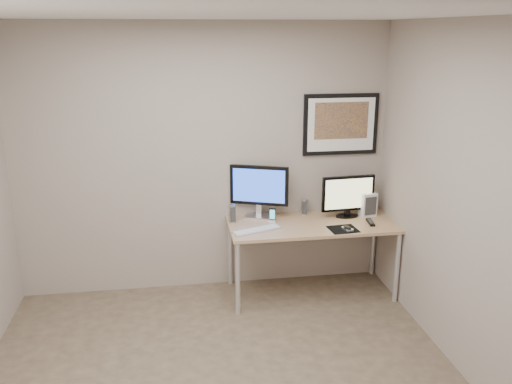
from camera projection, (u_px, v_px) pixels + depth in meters
The scene contains 13 objects.
room at pixel (213, 154), 3.93m from camera, with size 3.60×3.60×3.60m.
desk at pixel (312, 229), 5.22m from camera, with size 1.60×0.70×0.73m.
framed_art at pixel (341, 124), 5.31m from camera, with size 0.75×0.04×0.60m.
monitor_large at pixel (259, 189), 5.28m from camera, with size 0.55×0.27×0.52m.
monitor_tv at pixel (348, 195), 5.31m from camera, with size 0.53×0.14×0.42m.
speaker_left at pixel (232, 214), 5.20m from camera, with size 0.07×0.07×0.17m, color silver.
speaker_right at pixel (304, 207), 5.42m from camera, with size 0.06×0.06×0.16m, color silver.
phone_dock at pixel (272, 215), 5.22m from camera, with size 0.06×0.06×0.14m, color black.
keyboard at pixel (257, 230), 4.99m from camera, with size 0.47×0.13×0.02m, color silver.
mousepad at pixel (343, 229), 5.03m from camera, with size 0.26×0.23×0.00m, color black.
mouse at pixel (347, 228), 5.00m from camera, with size 0.06×0.11×0.04m, color black.
remote at pixel (370, 222), 5.19m from camera, with size 0.05×0.19×0.02m, color black.
fan_unit at pixel (368, 204), 5.38m from camera, with size 0.15×0.11×0.23m, color silver.
Camera 1 is at (-0.29, -3.40, 2.51)m, focal length 38.00 mm.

